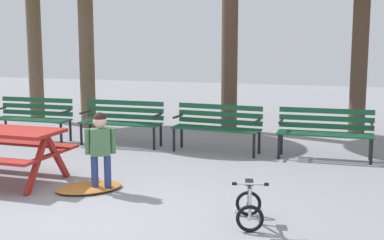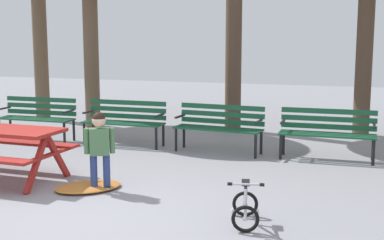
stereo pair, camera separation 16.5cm
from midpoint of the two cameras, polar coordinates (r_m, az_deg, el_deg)
ground at (r=6.39m, az=-12.27°, el=-10.10°), size 36.00×36.00×0.00m
park_bench_far_left at (r=11.12m, az=-17.09°, el=0.50°), size 1.61×0.50×0.85m
park_bench_left at (r=10.25m, az=-8.00°, el=0.12°), size 1.61×0.48×0.85m
park_bench_right at (r=9.54m, az=2.27°, el=-0.45°), size 1.63×0.56×0.85m
park_bench_far_right at (r=9.28m, az=13.69°, el=-0.96°), size 1.61×0.50×0.85m
child_standing at (r=7.19m, az=-10.50°, el=-2.68°), size 0.37×0.26×1.08m
kids_bicycle at (r=5.98m, az=5.39°, el=-9.25°), size 0.47×0.61×0.54m
leaf_pile at (r=7.42m, az=-11.68°, el=-7.11°), size 1.09×1.10×0.07m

